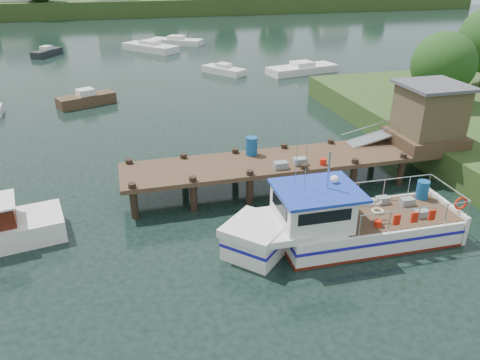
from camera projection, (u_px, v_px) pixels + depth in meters
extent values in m
plane|color=black|center=(252.00, 189.00, 22.08)|extent=(160.00, 160.00, 0.00)
cylinder|color=#332114|center=(436.00, 102.00, 29.90)|extent=(0.50, 0.50, 3.05)
sphere|color=#204518|center=(443.00, 64.00, 28.86)|extent=(3.90, 3.90, 3.90)
cube|color=#2F461C|center=(137.00, 4.00, 94.80)|extent=(140.00, 24.00, 3.00)
cylinder|color=#332114|center=(42.00, 5.00, 82.58)|extent=(0.60, 0.60, 4.80)
cylinder|color=#332114|center=(107.00, 8.00, 87.26)|extent=(0.60, 0.60, 3.00)
cylinder|color=#332114|center=(164.00, 4.00, 91.42)|extent=(0.60, 0.60, 3.60)
cylinder|color=#332114|center=(224.00, 2.00, 90.35)|extent=(0.60, 0.60, 4.20)
cylinder|color=#332114|center=(320.00, 2.00, 99.19)|extent=(0.60, 0.60, 3.00)
cylinder|color=#332114|center=(377.00, 1.00, 98.11)|extent=(0.60, 0.60, 3.60)
cube|color=#463221|center=(293.00, 160.00, 21.99)|extent=(16.00, 3.00, 0.20)
cylinder|color=black|center=(134.00, 204.00, 19.40)|extent=(0.32, 0.32, 1.90)
cylinder|color=black|center=(131.00, 178.00, 21.67)|extent=(0.32, 0.32, 1.90)
cylinder|color=black|center=(194.00, 197.00, 19.98)|extent=(0.32, 0.32, 1.90)
cylinder|color=black|center=(184.00, 173.00, 22.24)|extent=(0.32, 0.32, 1.90)
cylinder|color=black|center=(250.00, 190.00, 20.55)|extent=(0.32, 0.32, 1.90)
cylinder|color=black|center=(235.00, 167.00, 22.82)|extent=(0.32, 0.32, 1.90)
cylinder|color=black|center=(303.00, 184.00, 21.13)|extent=(0.32, 0.32, 1.90)
cylinder|color=black|center=(284.00, 162.00, 23.40)|extent=(0.32, 0.32, 1.90)
cylinder|color=black|center=(353.00, 178.00, 21.71)|extent=(0.32, 0.32, 1.90)
cylinder|color=black|center=(329.00, 157.00, 23.98)|extent=(0.32, 0.32, 1.90)
cylinder|color=black|center=(401.00, 172.00, 22.29)|extent=(0.32, 0.32, 1.90)
cylinder|color=black|center=(373.00, 152.00, 24.56)|extent=(0.32, 0.32, 1.90)
cylinder|color=black|center=(446.00, 167.00, 22.87)|extent=(0.32, 0.32, 1.90)
cylinder|color=black|center=(415.00, 148.00, 25.14)|extent=(0.32, 0.32, 1.90)
cube|color=#463221|center=(425.00, 138.00, 23.44)|extent=(3.20, 3.00, 0.60)
cube|color=#4C3E2A|center=(430.00, 112.00, 22.83)|extent=(2.60, 2.60, 2.40)
cube|color=#47474C|center=(434.00, 85.00, 22.28)|extent=(3.00, 3.00, 0.15)
cube|color=#A5A8AD|center=(374.00, 137.00, 23.71)|extent=(3.34, 0.90, 0.79)
cylinder|color=silver|center=(380.00, 131.00, 23.15)|extent=(3.34, 0.05, 0.76)
cylinder|color=silver|center=(372.00, 126.00, 23.84)|extent=(3.34, 0.05, 0.76)
cube|color=slate|center=(281.00, 165.00, 20.77)|extent=(0.60, 0.40, 0.30)
cube|color=slate|center=(300.00, 161.00, 21.18)|extent=(0.60, 0.40, 0.30)
cylinder|color=red|center=(323.00, 162.00, 21.15)|extent=(0.30, 0.30, 0.28)
cylinder|color=navy|center=(251.00, 146.00, 22.12)|extent=(0.56, 0.56, 0.85)
cube|color=silver|center=(366.00, 228.00, 17.96)|extent=(6.65, 2.76, 1.01)
cube|color=silver|center=(255.00, 243.00, 17.01)|extent=(2.65, 2.65, 1.01)
cube|color=silver|center=(256.00, 228.00, 16.74)|extent=(2.90, 2.90, 0.31)
cube|color=silver|center=(279.00, 225.00, 16.94)|extent=(1.80, 2.54, 0.26)
cube|color=#1A1396|center=(366.00, 225.00, 17.91)|extent=(6.74, 2.79, 0.12)
cube|color=#1A1396|center=(255.00, 240.00, 16.96)|extent=(2.69, 2.69, 0.12)
cube|color=#5B170D|center=(364.00, 238.00, 18.16)|extent=(6.74, 2.77, 0.12)
cube|color=#463221|center=(392.00, 213.00, 17.97)|extent=(4.80, 2.46, 0.04)
cube|color=silver|center=(444.00, 215.00, 18.67)|extent=(0.22, 2.65, 1.19)
cube|color=silver|center=(312.00, 208.00, 16.97)|extent=(2.51, 2.33, 1.32)
cube|color=black|center=(325.00, 217.00, 15.84)|extent=(1.94, 0.07, 0.44)
cube|color=black|center=(301.00, 188.00, 17.87)|extent=(1.94, 0.07, 0.44)
cube|color=black|center=(280.00, 206.00, 16.58)|extent=(0.06, 1.59, 0.44)
cube|color=#1A34A2|center=(318.00, 190.00, 16.70)|extent=(3.04, 2.61, 0.11)
cylinder|color=silver|center=(329.00, 170.00, 16.46)|extent=(0.07, 0.07, 1.41)
cylinder|color=silver|center=(306.00, 169.00, 15.69)|extent=(0.02, 0.02, 2.11)
cylinder|color=silver|center=(297.00, 159.00, 16.46)|extent=(0.02, 0.02, 2.11)
sphere|color=silver|center=(335.00, 179.00, 17.11)|extent=(0.32, 0.32, 0.32)
cylinder|color=silver|center=(417.00, 208.00, 16.58)|extent=(4.41, 0.11, 0.04)
cylinder|color=silver|center=(382.00, 180.00, 18.71)|extent=(4.41, 0.11, 0.04)
cylinder|color=silver|center=(450.00, 187.00, 18.13)|extent=(0.08, 2.42, 0.04)
cylinder|color=silver|center=(360.00, 226.00, 16.29)|extent=(0.04, 0.04, 0.84)
cylinder|color=silver|center=(331.00, 195.00, 18.42)|extent=(0.04, 0.04, 0.84)
cylinder|color=silver|center=(390.00, 222.00, 16.54)|extent=(0.04, 0.04, 0.84)
cylinder|color=silver|center=(358.00, 192.00, 18.67)|extent=(0.04, 0.04, 0.84)
cylinder|color=silver|center=(418.00, 218.00, 16.79)|extent=(0.04, 0.04, 0.84)
cylinder|color=silver|center=(384.00, 189.00, 18.92)|extent=(0.04, 0.04, 0.84)
cylinder|color=silver|center=(446.00, 214.00, 17.04)|extent=(0.04, 0.04, 0.84)
cylinder|color=silver|center=(409.00, 186.00, 19.17)|extent=(0.04, 0.04, 0.84)
cylinder|color=silver|center=(468.00, 211.00, 17.24)|extent=(0.04, 0.04, 0.84)
cylinder|color=silver|center=(429.00, 184.00, 19.37)|extent=(0.04, 0.04, 0.84)
cube|color=slate|center=(421.00, 213.00, 17.64)|extent=(0.53, 0.36, 0.28)
cube|color=slate|center=(407.00, 202.00, 18.48)|extent=(0.53, 0.36, 0.28)
cube|color=slate|center=(382.00, 200.00, 18.60)|extent=(0.49, 0.34, 0.28)
cylinder|color=navy|center=(423.00, 190.00, 18.88)|extent=(0.50, 0.50, 0.78)
cylinder|color=red|center=(378.00, 224.00, 16.99)|extent=(0.27, 0.27, 0.26)
torus|color=#BFB28C|center=(378.00, 211.00, 17.99)|extent=(0.50, 0.50, 0.11)
torus|color=red|center=(461.00, 203.00, 17.67)|extent=(0.55, 0.10, 0.55)
cube|color=red|center=(397.00, 220.00, 16.55)|extent=(0.25, 0.09, 0.40)
cube|color=red|center=(414.00, 217.00, 16.71)|extent=(0.25, 0.09, 0.40)
cube|color=red|center=(432.00, 215.00, 16.86)|extent=(0.25, 0.09, 0.40)
imported|color=silver|center=(360.00, 203.00, 17.07)|extent=(0.38, 0.57, 1.55)
cube|color=#463221|center=(86.00, 100.00, 34.59)|extent=(4.36, 2.94, 0.76)
cube|color=silver|center=(85.00, 92.00, 34.34)|extent=(1.46, 1.37, 0.49)
cube|color=silver|center=(176.00, 42.00, 58.77)|extent=(6.74, 5.28, 0.70)
cube|color=silver|center=(176.00, 37.00, 58.54)|extent=(2.38, 2.29, 0.45)
cube|color=silver|center=(224.00, 70.00, 43.99)|extent=(3.77, 4.45, 0.62)
cube|color=silver|center=(224.00, 65.00, 43.79)|extent=(1.57, 1.62, 0.40)
cube|color=silver|center=(302.00, 69.00, 44.26)|extent=(7.10, 3.69, 0.68)
cube|color=silver|center=(302.00, 64.00, 44.04)|extent=(2.20, 1.99, 0.43)
cube|color=silver|center=(150.00, 48.00, 54.76)|extent=(6.42, 7.01, 0.77)
cube|color=silver|center=(150.00, 43.00, 54.51)|extent=(2.59, 2.62, 0.49)
cube|color=black|center=(47.00, 53.00, 51.99)|extent=(3.21, 4.07, 0.69)
cube|color=silver|center=(46.00, 48.00, 51.77)|extent=(1.39, 1.44, 0.44)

